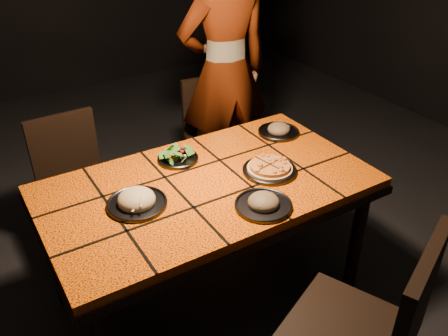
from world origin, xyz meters
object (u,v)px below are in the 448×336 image
dining_table (208,195)px  diner (225,72)px  chair_near (374,329)px  plate_pizza (270,169)px  plate_pasta (137,201)px  chair_far_left (74,178)px  chair_far_right (212,128)px

dining_table → diner: (0.68, 0.94, 0.23)m
chair_near → diner: diner is taller
dining_table → diner: size_ratio=0.90×
plate_pizza → plate_pasta: 0.69m
chair_far_left → chair_far_right: chair_far_left is taller
chair_far_right → plate_pizza: 1.13m
chair_far_right → chair_far_left: bearing=-164.3°
dining_table → plate_pasta: bearing=179.8°
chair_far_left → plate_pasta: size_ratio=3.16×
chair_far_left → chair_near: bearing=-72.0°
dining_table → chair_far_left: bearing=120.7°
diner → plate_pasta: bearing=50.5°
dining_table → plate_pasta: plate_pasta is taller
diner → plate_pizza: diner is taller
chair_near → diner: bearing=-129.0°
chair_far_right → diner: bearing=-17.0°
chair_far_right → plate_pasta: size_ratio=3.02×
diner → plate_pizza: bearing=79.1°
chair_near → plate_pasta: chair_near is taller
plate_pasta → chair_near: bearing=-61.7°
chair_near → chair_far_right: (0.44, 1.95, -0.10)m
plate_pizza → plate_pasta: size_ratio=1.00×
dining_table → chair_far_right: chair_far_right is taller
dining_table → chair_far_right: bearing=58.6°
dining_table → plate_pizza: (0.32, -0.08, 0.10)m
plate_pasta → plate_pizza: bearing=-6.9°
chair_far_right → dining_table: bearing=-115.6°
chair_near → dining_table: bearing=-104.6°
chair_far_left → diner: size_ratio=0.49×
chair_near → plate_pasta: (-0.53, 0.98, 0.19)m
chair_near → diner: 2.01m
chair_near → plate_pasta: size_ratio=3.66×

